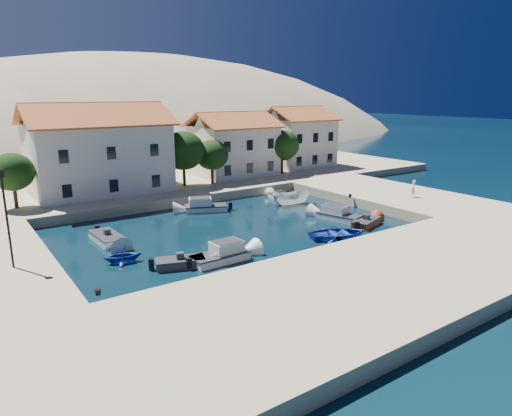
# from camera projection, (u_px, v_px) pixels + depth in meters

# --- Properties ---
(ground) EXTENTS (400.00, 400.00, 0.00)m
(ground) POSITION_uv_depth(u_px,v_px,m) (306.00, 263.00, 32.37)
(ground) COLOR black
(ground) RESTS_ON ground
(quay_south) EXTENTS (52.00, 12.00, 1.00)m
(quay_south) POSITION_uv_depth(u_px,v_px,m) (372.00, 284.00, 27.47)
(quay_south) COLOR tan
(quay_south) RESTS_ON ground
(quay_east) EXTENTS (11.00, 20.00, 1.00)m
(quay_east) POSITION_uv_depth(u_px,v_px,m) (386.00, 195.00, 51.55)
(quay_east) COLOR tan
(quay_east) RESTS_ON ground
(quay_north) EXTENTS (80.00, 36.00, 1.00)m
(quay_north) POSITION_uv_depth(u_px,v_px,m) (139.00, 176.00, 63.63)
(quay_north) COLOR tan
(quay_north) RESTS_ON ground
(hills) EXTENTS (254.00, 176.00, 99.00)m
(hills) POSITION_uv_depth(u_px,v_px,m) (103.00, 205.00, 148.00)
(hills) COLOR gray
(hills) RESTS_ON ground
(building_left) EXTENTS (14.70, 9.45, 9.70)m
(building_left) POSITION_uv_depth(u_px,v_px,m) (98.00, 147.00, 49.92)
(building_left) COLOR silver
(building_left) RESTS_ON quay_north
(building_mid) EXTENTS (10.50, 8.40, 8.30)m
(building_mid) POSITION_uv_depth(u_px,v_px,m) (233.00, 143.00, 60.84)
(building_mid) COLOR silver
(building_mid) RESTS_ON quay_north
(building_right) EXTENTS (9.45, 8.40, 8.80)m
(building_right) POSITION_uv_depth(u_px,v_px,m) (297.00, 136.00, 68.21)
(building_right) COLOR silver
(building_right) RESTS_ON quay_north
(trees) EXTENTS (37.30, 5.30, 6.45)m
(trees) POSITION_uv_depth(u_px,v_px,m) (195.00, 153.00, 53.97)
(trees) COLOR #382314
(trees) RESTS_ON quay_north
(lamppost) EXTENTS (0.35, 0.25, 6.22)m
(lamppost) POSITION_uv_depth(u_px,v_px,m) (6.00, 210.00, 27.91)
(lamppost) COLOR black
(lamppost) RESTS_ON quay_west
(bollards) EXTENTS (29.36, 9.56, 0.30)m
(bollards) POSITION_uv_depth(u_px,v_px,m) (302.00, 228.00, 36.72)
(bollards) COLOR black
(bollards) RESTS_ON ground
(motorboat_grey_sw) EXTENTS (3.64, 2.46, 1.25)m
(motorboat_grey_sw) POSITION_uv_depth(u_px,v_px,m) (180.00, 263.00, 31.50)
(motorboat_grey_sw) COLOR #2F3034
(motorboat_grey_sw) RESTS_ON ground
(cabin_cruiser_south) EXTENTS (4.30, 1.94, 1.60)m
(cabin_cruiser_south) POSITION_uv_depth(u_px,v_px,m) (220.00, 255.00, 32.46)
(cabin_cruiser_south) COLOR silver
(cabin_cruiser_south) RESTS_ON ground
(rowboat_south) EXTENTS (5.78, 4.91, 1.02)m
(rowboat_south) POSITION_uv_depth(u_px,v_px,m) (338.00, 238.00, 37.98)
(rowboat_south) COLOR navy
(rowboat_south) RESTS_ON ground
(motorboat_red_se) EXTENTS (3.66, 2.50, 1.25)m
(motorboat_red_se) POSITION_uv_depth(u_px,v_px,m) (366.00, 223.00, 41.32)
(motorboat_red_se) COLOR #983416
(motorboat_red_se) RESTS_ON ground
(cabin_cruiser_east) EXTENTS (2.90, 4.70, 1.60)m
(cabin_cruiser_east) POSITION_uv_depth(u_px,v_px,m) (341.00, 215.00, 43.07)
(cabin_cruiser_east) COLOR silver
(cabin_cruiser_east) RESTS_ON ground
(boat_east) EXTENTS (4.78, 2.62, 1.75)m
(boat_east) POSITION_uv_depth(u_px,v_px,m) (291.00, 204.00, 49.42)
(boat_east) COLOR silver
(boat_east) RESTS_ON ground
(motorboat_white_ne) EXTENTS (1.86, 3.38, 1.25)m
(motorboat_white_ne) POSITION_uv_depth(u_px,v_px,m) (281.00, 197.00, 51.53)
(motorboat_white_ne) COLOR silver
(motorboat_white_ne) RESTS_ON ground
(rowboat_west) EXTENTS (3.08, 2.81, 1.38)m
(rowboat_west) POSITION_uv_depth(u_px,v_px,m) (123.00, 262.00, 32.41)
(rowboat_west) COLOR navy
(rowboat_west) RESTS_ON ground
(motorboat_white_west) EXTENTS (1.99, 4.17, 1.25)m
(motorboat_white_west) POSITION_uv_depth(u_px,v_px,m) (107.00, 238.00, 36.92)
(motorboat_white_west) COLOR silver
(motorboat_white_west) RESTS_ON ground
(cabin_cruiser_north) EXTENTS (4.64, 3.37, 1.60)m
(cabin_cruiser_north) POSITION_uv_depth(u_px,v_px,m) (206.00, 207.00, 46.44)
(cabin_cruiser_north) COLOR silver
(cabin_cruiser_north) RESTS_ON ground
(pedestrian) EXTENTS (0.81, 0.76, 1.85)m
(pedestrian) POSITION_uv_depth(u_px,v_px,m) (413.00, 189.00, 48.11)
(pedestrian) COLOR beige
(pedestrian) RESTS_ON quay_east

